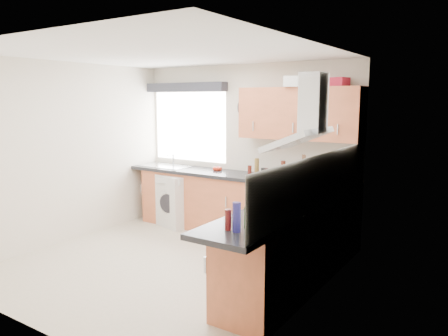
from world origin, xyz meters
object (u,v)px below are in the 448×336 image
Objects in this scene: extractor_hood at (305,121)px; washing_machine at (179,200)px; oven at (293,247)px; upper_cabinets at (299,114)px.

washing_machine is at bearing 156.80° from extractor_hood.
oven is 2.70m from washing_machine.
extractor_hood reaches higher than oven.
upper_cabinets reaches higher than washing_machine.
oven is 1.99m from upper_cabinets.
oven is at bearing -67.46° from upper_cabinets.
oven is 0.50× the size of upper_cabinets.
upper_cabinets is (-0.65, 1.33, 0.03)m from extractor_hood.
upper_cabinets is at bearing 22.53° from washing_machine.
upper_cabinets is 2.08× the size of washing_machine.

